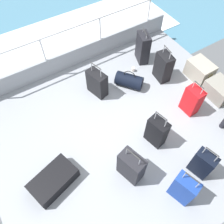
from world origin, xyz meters
TOP-DOWN VIEW (x-y plane):
  - ground_plane at (0.00, 0.00)m, footprint 4.40×5.20m
  - gunwale_port at (-2.17, 0.00)m, footprint 0.06×5.20m
  - railing_port at (-2.17, 0.00)m, footprint 0.04×4.20m
  - sea_wake at (-3.60, 0.00)m, footprint 12.00×12.00m
  - cargo_crate_0 at (-0.30, 2.19)m, footprint 0.60×0.41m
  - cargo_crate_1 at (0.33, 2.16)m, footprint 0.60×0.46m
  - suitcase_0 at (0.48, 0.31)m, footprint 0.40×0.29m
  - suitcase_1 at (1.36, 0.58)m, footprint 0.38×0.28m
  - suitcase_2 at (-0.74, 1.45)m, footprint 0.41×0.29m
  - suitcase_3 at (-1.13, -0.01)m, footprint 0.49×0.33m
  - suitcase_4 at (1.50, 0.03)m, footprint 0.40×0.30m
  - suitcase_5 at (0.77, -0.45)m, footprint 0.47×0.36m
  - suitcase_6 at (0.23, -1.64)m, footprint 0.65×0.87m
  - suitcase_7 at (0.28, 1.36)m, footprint 0.35×0.25m
  - suitcase_8 at (-1.46, 1.42)m, footprint 0.45×0.34m
  - duffel_bag at (-0.93, 0.68)m, footprint 0.66×0.60m
  - paper_cup at (-1.25, 1.02)m, footprint 0.08×0.08m

SIDE VIEW (x-z plane):
  - sea_wake at x=-3.60m, z-range -0.35..-0.33m
  - ground_plane at x=0.00m, z-range -0.06..0.00m
  - paper_cup at x=-1.25m, z-range 0.00..0.10m
  - suitcase_6 at x=0.23m, z-range 0.00..0.25m
  - duffel_bag at x=-0.93m, z-range -0.07..0.37m
  - cargo_crate_1 at x=0.33m, z-range 0.00..0.35m
  - cargo_crate_0 at x=-0.30m, z-range 0.00..0.41m
  - gunwale_port at x=-2.17m, z-range 0.00..0.45m
  - suitcase_3 at x=-1.13m, z-range -0.11..0.69m
  - suitcase_1 at x=1.36m, z-range -0.09..0.68m
  - suitcase_7 at x=0.28m, z-range -0.08..0.70m
  - suitcase_0 at x=0.48m, z-range -0.10..0.73m
  - suitcase_5 at x=0.77m, z-range -0.09..0.72m
  - suitcase_4 at x=1.50m, z-range -0.10..0.74m
  - suitcase_2 at x=-0.74m, z-range -0.09..0.75m
  - suitcase_8 at x=-1.46m, z-range -0.05..0.76m
  - railing_port at x=-2.17m, z-range 0.27..1.29m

